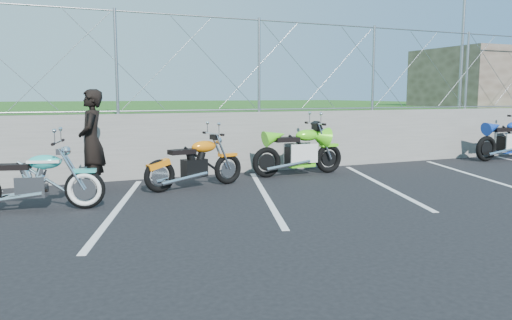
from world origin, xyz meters
name	(u,v)px	position (x,y,z in m)	size (l,w,h in m)	color
ground	(293,207)	(0.00, 0.00, 0.00)	(90.00, 90.00, 0.00)	black
retaining_wall	(216,143)	(0.00, 3.50, 0.65)	(30.00, 0.22, 1.30)	slate
grass_field	(133,121)	(0.00, 13.50, 0.65)	(30.00, 20.00, 1.30)	#1D4B14
stone_building	(499,78)	(10.50, 5.50, 2.20)	(5.00, 3.00, 1.80)	brown
chain_link_fence	(215,64)	(0.00, 3.50, 2.30)	(28.00, 0.03, 2.00)	gray
sign_pole	(462,53)	(7.20, 3.90, 2.80)	(0.08, 0.08, 3.00)	gray
parking_lines	(326,189)	(1.20, 1.00, 0.00)	(18.29, 4.31, 0.01)	silver
cruiser_turquoise	(35,183)	(-3.53, 1.30, 0.40)	(1.98, 0.71, 1.01)	black
naked_orange	(196,165)	(-0.87, 2.07, 0.42)	(1.94, 0.67, 0.98)	black
sportbike_green	(300,153)	(1.53, 2.60, 0.47)	(2.10, 0.75, 1.09)	black
sportbike_blue	(510,141)	(7.65, 2.60, 0.49)	(2.18, 0.78, 1.13)	black
person_standing	(92,141)	(-2.61, 2.40, 0.88)	(0.64, 0.42, 1.77)	black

